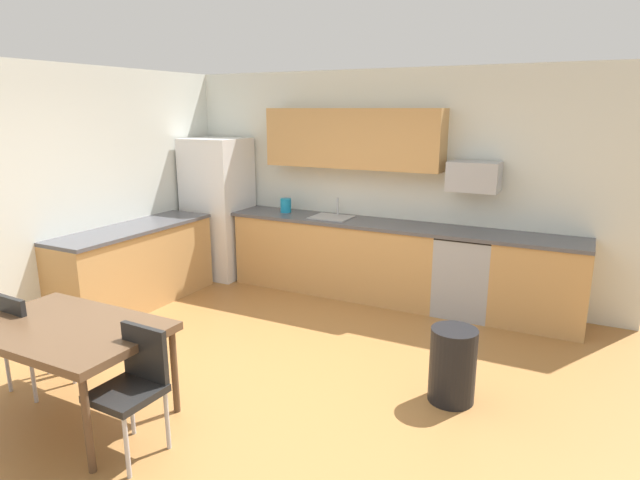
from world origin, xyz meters
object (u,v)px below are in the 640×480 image
object	(u,v)px
oven_range	(465,274)
chair_far_side	(27,334)
kettle	(286,206)
trash_bin	(453,365)
microwave	(474,176)
refrigerator	(218,208)
chair_near_table	(134,381)
dining_table	(66,333)

from	to	relation	value
oven_range	chair_far_side	bearing A→B (deg)	-129.19
chair_far_side	kettle	xyz separation A→B (m)	(0.38, 3.39, 0.52)
trash_bin	microwave	bearing A→B (deg)	99.26
refrigerator	trash_bin	size ratio (longest dim) A/B	3.11
chair_near_table	kettle	xyz separation A→B (m)	(-0.95, 3.56, 0.52)
dining_table	chair_far_side	xyz separation A→B (m)	(-0.60, 0.09, -0.16)
dining_table	chair_near_table	distance (m)	0.75
trash_bin	kettle	xyz separation A→B (m)	(-2.68, 1.98, 0.72)
refrigerator	dining_table	world-z (taller)	refrigerator
chair_far_side	refrigerator	bearing A→B (deg)	100.57
refrigerator	chair_far_side	world-z (taller)	refrigerator
trash_bin	kettle	bearing A→B (deg)	143.57
refrigerator	microwave	xyz separation A→B (m)	(3.34, 0.18, 0.60)
chair_near_table	trash_bin	size ratio (longest dim) A/B	1.42
oven_range	kettle	bearing A→B (deg)	178.78
oven_range	trash_bin	world-z (taller)	oven_range
oven_range	kettle	size ratio (longest dim) A/B	4.55
refrigerator	oven_range	size ratio (longest dim) A/B	2.05
microwave	trash_bin	world-z (taller)	microwave
dining_table	oven_range	bearing A→B (deg)	58.25
chair_near_table	trash_bin	xyz separation A→B (m)	(1.72, 1.59, -0.20)
refrigerator	kettle	xyz separation A→B (m)	(0.99, 0.13, 0.09)
chair_far_side	chair_near_table	bearing A→B (deg)	-7.17
microwave	chair_far_side	size ratio (longest dim) A/B	0.64
dining_table	chair_near_table	size ratio (longest dim) A/B	1.65
dining_table	refrigerator	bearing A→B (deg)	109.85
dining_table	chair_near_table	world-z (taller)	chair_near_table
refrigerator	kettle	distance (m)	1.00
microwave	trash_bin	distance (m)	2.39
chair_far_side	microwave	bearing A→B (deg)	51.64
refrigerator	microwave	world-z (taller)	refrigerator
dining_table	chair_far_side	size ratio (longest dim) A/B	1.65
oven_range	microwave	world-z (taller)	microwave
oven_range	chair_near_table	xyz separation A→B (m)	(-1.39, -3.51, 0.05)
oven_range	trash_bin	bearing A→B (deg)	-80.27
oven_range	chair_far_side	distance (m)	4.31
trash_bin	kettle	size ratio (longest dim) A/B	3.00
oven_range	microwave	size ratio (longest dim) A/B	1.69
dining_table	chair_far_side	distance (m)	0.63
chair_far_side	dining_table	bearing A→B (deg)	-8.46
refrigerator	chair_far_side	distance (m)	3.35
chair_far_side	trash_bin	size ratio (longest dim) A/B	1.42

